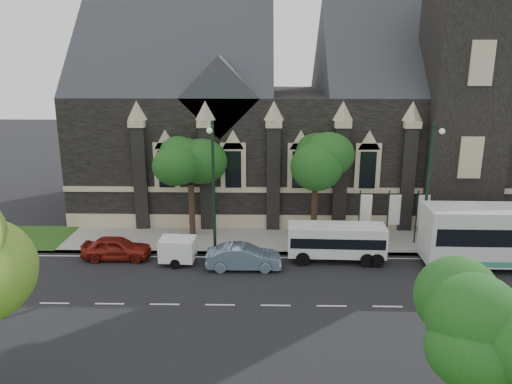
{
  "coord_description": "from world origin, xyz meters",
  "views": [
    {
      "loc": [
        -0.58,
        -23.71,
        12.91
      ],
      "look_at": [
        -1.18,
        6.0,
        4.67
      ],
      "focal_mm": 34.3,
      "sensor_mm": 36.0,
      "label": 1
    }
  ],
  "objects_px": {
    "banner_flag_left": "(363,213)",
    "banner_flag_center": "(392,213)",
    "street_lamp_mid": "(213,181)",
    "shuttle_bus": "(337,240)",
    "tree_walk_right": "(319,159)",
    "banner_flag_right": "(421,213)",
    "street_lamp_near": "(429,182)",
    "tree_park_east": "(471,320)",
    "sedan": "(244,257)",
    "box_trailer": "(178,249)",
    "car_far_red": "(117,248)",
    "tree_walk_left": "(193,160)"
  },
  "relations": [
    {
      "from": "banner_flag_left",
      "to": "banner_flag_center",
      "type": "distance_m",
      "value": 2.0
    },
    {
      "from": "street_lamp_mid",
      "to": "shuttle_bus",
      "type": "height_order",
      "value": "street_lamp_mid"
    },
    {
      "from": "tree_walk_right",
      "to": "banner_flag_left",
      "type": "bearing_deg",
      "value": -29.1
    },
    {
      "from": "banner_flag_center",
      "to": "banner_flag_right",
      "type": "xyz_separation_m",
      "value": [
        2.0,
        0.0,
        0.0
      ]
    },
    {
      "from": "banner_flag_left",
      "to": "street_lamp_near",
      "type": "bearing_deg",
      "value": -27.18
    },
    {
      "from": "street_lamp_mid",
      "to": "banner_flag_right",
      "type": "distance_m",
      "value": 14.67
    },
    {
      "from": "tree_park_east",
      "to": "shuttle_bus",
      "type": "bearing_deg",
      "value": 97.71
    },
    {
      "from": "street_lamp_near",
      "to": "banner_flag_left",
      "type": "relative_size",
      "value": 2.25
    },
    {
      "from": "street_lamp_mid",
      "to": "sedan",
      "type": "bearing_deg",
      "value": -48.73
    },
    {
      "from": "box_trailer",
      "to": "sedan",
      "type": "bearing_deg",
      "value": -6.44
    },
    {
      "from": "tree_park_east",
      "to": "banner_flag_center",
      "type": "relative_size",
      "value": 1.57
    },
    {
      "from": "street_lamp_near",
      "to": "box_trailer",
      "type": "distance_m",
      "value": 16.81
    },
    {
      "from": "banner_flag_left",
      "to": "shuttle_bus",
      "type": "height_order",
      "value": "banner_flag_left"
    },
    {
      "from": "tree_park_east",
      "to": "car_far_red",
      "type": "relative_size",
      "value": 1.4
    },
    {
      "from": "box_trailer",
      "to": "car_far_red",
      "type": "xyz_separation_m",
      "value": [
        -4.17,
        0.67,
        -0.2
      ]
    },
    {
      "from": "tree_park_east",
      "to": "sedan",
      "type": "height_order",
      "value": "tree_park_east"
    },
    {
      "from": "tree_walk_left",
      "to": "banner_flag_left",
      "type": "bearing_deg",
      "value": -8.02
    },
    {
      "from": "tree_park_east",
      "to": "car_far_red",
      "type": "bearing_deg",
      "value": 136.96
    },
    {
      "from": "banner_flag_right",
      "to": "box_trailer",
      "type": "height_order",
      "value": "banner_flag_right"
    },
    {
      "from": "street_lamp_near",
      "to": "box_trailer",
      "type": "height_order",
      "value": "street_lamp_near"
    },
    {
      "from": "shuttle_bus",
      "to": "street_lamp_near",
      "type": "bearing_deg",
      "value": 10.77
    },
    {
      "from": "tree_park_east",
      "to": "car_far_red",
      "type": "xyz_separation_m",
      "value": [
        -16.56,
        15.46,
        -3.85
      ]
    },
    {
      "from": "street_lamp_mid",
      "to": "box_trailer",
      "type": "distance_m",
      "value": 4.97
    },
    {
      "from": "street_lamp_near",
      "to": "banner_flag_right",
      "type": "xyz_separation_m",
      "value": [
        0.29,
        1.91,
        -2.73
      ]
    },
    {
      "from": "sedan",
      "to": "banner_flag_right",
      "type": "bearing_deg",
      "value": -71.55
    },
    {
      "from": "banner_flag_left",
      "to": "box_trailer",
      "type": "relative_size",
      "value": 1.24
    },
    {
      "from": "tree_walk_left",
      "to": "box_trailer",
      "type": "bearing_deg",
      "value": -94.48
    },
    {
      "from": "banner_flag_left",
      "to": "car_far_red",
      "type": "distance_m",
      "value": 16.99
    },
    {
      "from": "shuttle_bus",
      "to": "tree_walk_right",
      "type": "bearing_deg",
      "value": 102.68
    },
    {
      "from": "street_lamp_near",
      "to": "street_lamp_mid",
      "type": "distance_m",
      "value": 14.0
    },
    {
      "from": "car_far_red",
      "to": "tree_walk_right",
      "type": "bearing_deg",
      "value": -71.88
    },
    {
      "from": "tree_walk_right",
      "to": "street_lamp_near",
      "type": "distance_m",
      "value": 7.72
    },
    {
      "from": "street_lamp_near",
      "to": "banner_flag_left",
      "type": "bearing_deg",
      "value": 152.82
    },
    {
      "from": "banner_flag_left",
      "to": "shuttle_bus",
      "type": "bearing_deg",
      "value": -127.96
    },
    {
      "from": "banner_flag_center",
      "to": "shuttle_bus",
      "type": "bearing_deg",
      "value": -146.07
    },
    {
      "from": "tree_walk_left",
      "to": "banner_flag_center",
      "type": "distance_m",
      "value": 14.58
    },
    {
      "from": "box_trailer",
      "to": "sedan",
      "type": "height_order",
      "value": "box_trailer"
    },
    {
      "from": "street_lamp_near",
      "to": "banner_flag_center",
      "type": "height_order",
      "value": "street_lamp_near"
    },
    {
      "from": "sedan",
      "to": "shuttle_bus",
      "type": "bearing_deg",
      "value": -77.38
    },
    {
      "from": "banner_flag_left",
      "to": "car_far_red",
      "type": "xyz_separation_m",
      "value": [
        -16.67,
        -2.86,
        -1.62
      ]
    },
    {
      "from": "banner_flag_left",
      "to": "sedan",
      "type": "relative_size",
      "value": 0.85
    },
    {
      "from": "street_lamp_mid",
      "to": "sedan",
      "type": "height_order",
      "value": "street_lamp_mid"
    },
    {
      "from": "tree_walk_left",
      "to": "shuttle_bus",
      "type": "height_order",
      "value": "tree_walk_left"
    },
    {
      "from": "tree_park_east",
      "to": "sedan",
      "type": "xyz_separation_m",
      "value": [
        -8.11,
        14.06,
        -3.84
      ]
    },
    {
      "from": "tree_walk_right",
      "to": "banner_flag_left",
      "type": "distance_m",
      "value": 4.92
    },
    {
      "from": "shuttle_bus",
      "to": "sedan",
      "type": "distance_m",
      "value": 6.21
    },
    {
      "from": "banner_flag_left",
      "to": "box_trailer",
      "type": "bearing_deg",
      "value": -164.23
    },
    {
      "from": "car_far_red",
      "to": "street_lamp_near",
      "type": "bearing_deg",
      "value": -87.8
    },
    {
      "from": "tree_walk_left",
      "to": "street_lamp_near",
      "type": "distance_m",
      "value": 16.22
    },
    {
      "from": "street_lamp_near",
      "to": "shuttle_bus",
      "type": "relative_size",
      "value": 1.42
    }
  ]
}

